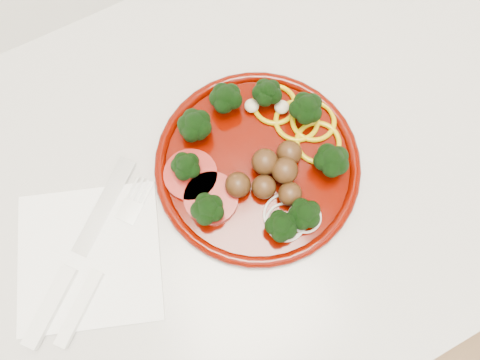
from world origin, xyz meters
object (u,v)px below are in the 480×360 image
plate (256,161)px  fork (90,287)px  knife (68,273)px  napkin (89,256)px

plate → fork: plate is taller
knife → fork: size_ratio=1.12×
napkin → knife: 0.03m
napkin → knife: (-0.03, -0.01, 0.01)m
knife → napkin: bearing=-22.7°
napkin → fork: 0.04m
napkin → fork: size_ratio=0.94×
plate → napkin: plate is taller
fork → knife: bearing=83.0°
plate → fork: bearing=-170.3°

